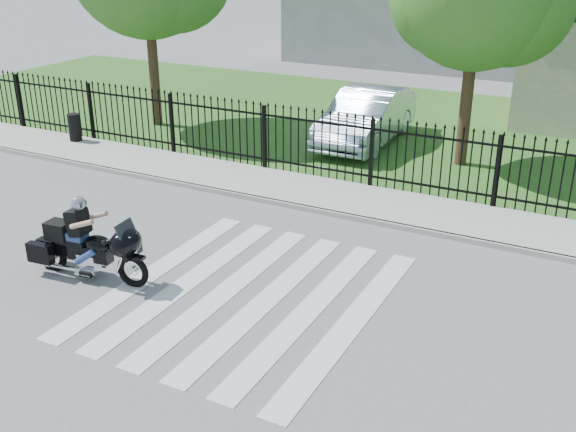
% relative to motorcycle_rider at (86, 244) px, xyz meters
% --- Properties ---
extents(ground, '(120.00, 120.00, 0.00)m').
position_rel_motorcycle_rider_xyz_m(ground, '(2.95, 0.76, -0.67)').
color(ground, slate).
rests_on(ground, ground).
extents(crosswalk, '(5.00, 5.50, 0.01)m').
position_rel_motorcycle_rider_xyz_m(crosswalk, '(2.95, 0.76, -0.66)').
color(crosswalk, silver).
rests_on(crosswalk, ground).
extents(sidewalk, '(40.00, 2.00, 0.12)m').
position_rel_motorcycle_rider_xyz_m(sidewalk, '(2.95, 5.76, -0.61)').
color(sidewalk, '#ADAAA3').
rests_on(sidewalk, ground).
extents(curb, '(40.00, 0.12, 0.12)m').
position_rel_motorcycle_rider_xyz_m(curb, '(2.95, 4.76, -0.61)').
color(curb, '#ADAAA3').
rests_on(curb, ground).
extents(grass_strip, '(40.00, 12.00, 0.02)m').
position_rel_motorcycle_rider_xyz_m(grass_strip, '(2.95, 12.76, -0.66)').
color(grass_strip, '#2C5C1F').
rests_on(grass_strip, ground).
extents(iron_fence, '(26.00, 0.04, 1.80)m').
position_rel_motorcycle_rider_xyz_m(iron_fence, '(2.95, 6.76, 0.23)').
color(iron_fence, black).
rests_on(iron_fence, ground).
extents(motorcycle_rider, '(2.47, 0.91, 1.64)m').
position_rel_motorcycle_rider_xyz_m(motorcycle_rider, '(0.00, 0.00, 0.00)').
color(motorcycle_rider, black).
rests_on(motorcycle_rider, ground).
extents(parked_car, '(1.84, 4.92, 1.60)m').
position_rel_motorcycle_rider_xyz_m(parked_car, '(1.37, 10.46, 0.15)').
color(parked_car, '#AFC2DD').
rests_on(parked_car, grass_strip).
extents(litter_bin, '(0.47, 0.47, 0.81)m').
position_rel_motorcycle_rider_xyz_m(litter_bin, '(-6.35, 6.31, -0.14)').
color(litter_bin, black).
rests_on(litter_bin, sidewalk).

